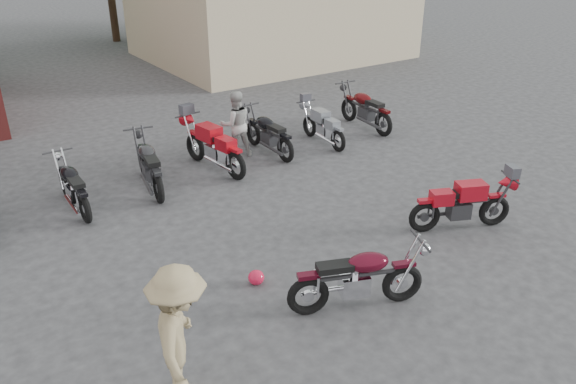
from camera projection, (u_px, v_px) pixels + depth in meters
ground at (333, 280)px, 9.08m from camera, size 90.00×90.00×0.00m
stucco_building at (271, 14)px, 23.81m from camera, size 10.00×8.00×3.50m
vintage_motorcycle at (359, 274)px, 8.19m from camera, size 2.12×1.36×1.17m
sportbike at (463, 202)px, 10.38m from camera, size 2.01×1.37×1.12m
helmet at (256, 277)px, 8.93m from camera, size 0.29×0.29×0.24m
person_light at (236, 124)px, 13.58m from camera, size 0.91×0.78×1.63m
person_tan at (180, 337)px, 6.42m from camera, size 1.16×1.38×1.86m
row_bike_2 at (72, 184)px, 11.12m from camera, size 0.62×1.89×1.09m
row_bike_3 at (149, 162)px, 11.98m from camera, size 1.03×2.16×1.20m
row_bike_4 at (213, 144)px, 12.91m from camera, size 1.03×2.23×1.25m
row_bike_5 at (268, 131)px, 13.87m from camera, size 0.69×2.00×1.15m
row_bike_6 at (323, 124)px, 14.50m from camera, size 0.70×1.84×1.05m
row_bike_7 at (365, 107)px, 15.57m from camera, size 0.81×2.16×1.23m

